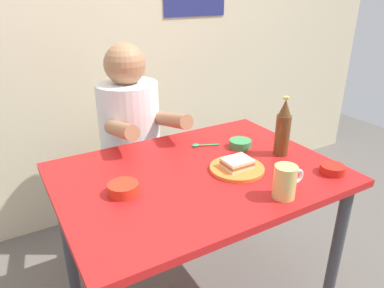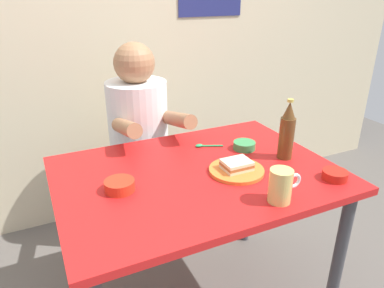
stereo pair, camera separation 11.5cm
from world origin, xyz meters
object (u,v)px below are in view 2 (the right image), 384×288
at_px(plate_orange, 236,170).
at_px(beer_bottle, 287,132).
at_px(person_seated, 138,120).
at_px(sandwich, 237,165).
at_px(beer_mug, 281,186).
at_px(sauce_bowl_chili, 120,185).
at_px(dining_table, 197,191).
at_px(stool, 142,186).

relative_size(plate_orange, beer_bottle, 0.84).
relative_size(person_seated, sandwich, 6.54).
relative_size(sandwich, beer_bottle, 0.42).
bearing_deg(beer_mug, person_seated, 102.83).
xyz_separation_m(sandwich, beer_bottle, (0.26, 0.03, 0.09)).
height_order(beer_mug, sauce_bowl_chili, beer_mug).
height_order(dining_table, beer_bottle, beer_bottle).
bearing_deg(sauce_bowl_chili, dining_table, 2.10).
height_order(plate_orange, beer_mug, beer_mug).
bearing_deg(beer_mug, stool, 102.68).
distance_m(beer_mug, beer_bottle, 0.36).
distance_m(beer_bottle, sauce_bowl_chili, 0.72).
height_order(beer_bottle, sauce_bowl_chili, beer_bottle).
bearing_deg(person_seated, dining_table, -85.39).
bearing_deg(dining_table, person_seated, 94.61).
bearing_deg(beer_mug, plate_orange, 95.42).
relative_size(dining_table, beer_bottle, 4.20).
xyz_separation_m(beer_bottle, sauce_bowl_chili, (-0.71, 0.03, -0.10)).
relative_size(stool, beer_bottle, 1.72).
relative_size(beer_bottle, sauce_bowl_chili, 2.38).
bearing_deg(beer_bottle, sauce_bowl_chili, 177.36).
distance_m(sandwich, beer_mug, 0.25).
bearing_deg(stool, sandwich, -74.87).
distance_m(dining_table, sauce_bowl_chili, 0.34).
distance_m(person_seated, beer_mug, 0.96).
bearing_deg(beer_bottle, stool, 123.49).
distance_m(stool, beer_mug, 1.07).
bearing_deg(person_seated, stool, 90.00).
distance_m(stool, beer_bottle, 0.96).
xyz_separation_m(dining_table, beer_bottle, (0.40, -0.04, 0.21)).
height_order(sandwich, sauce_bowl_chili, sandwich).
bearing_deg(plate_orange, beer_mug, -84.58).
xyz_separation_m(sandwich, sauce_bowl_chili, (-0.46, 0.06, -0.01)).
height_order(person_seated, beer_mug, person_seated).
relative_size(dining_table, stool, 2.44).
relative_size(dining_table, sauce_bowl_chili, 10.00).
bearing_deg(person_seated, sauce_bowl_chili, -113.04).
height_order(dining_table, person_seated, person_seated).
bearing_deg(stool, beer_mug, -77.32).
distance_m(dining_table, beer_bottle, 0.45).
height_order(dining_table, beer_mug, beer_mug).
height_order(sandwich, beer_mug, beer_mug).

